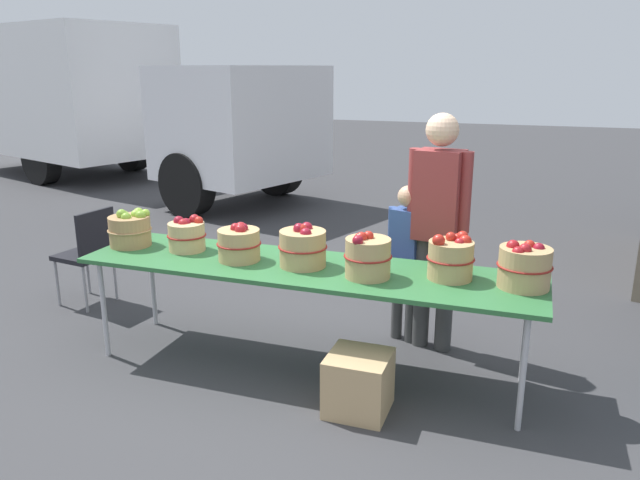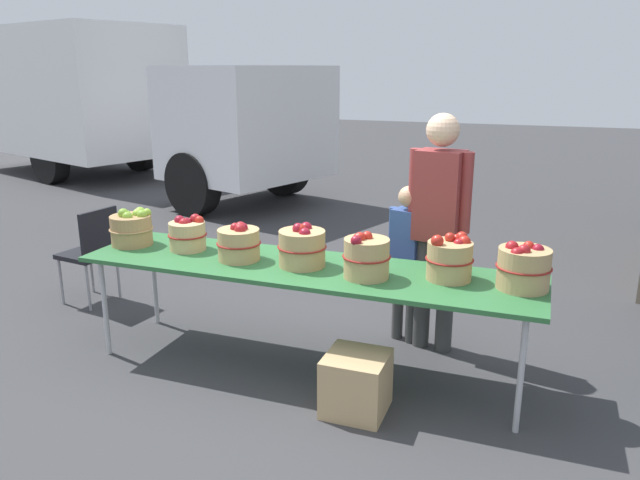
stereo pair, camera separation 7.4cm
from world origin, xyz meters
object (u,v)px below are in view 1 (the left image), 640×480
(apple_basket_red_4, at_px, (451,258))
(box_truck, at_px, (99,98))
(apple_basket_red_0, at_px, (187,235))
(child_customer, at_px, (406,251))
(market_table, at_px, (305,271))
(apple_basket_red_5, at_px, (524,266))
(vendor_adult, at_px, (438,215))
(folding_chair, at_px, (89,249))
(produce_crate, at_px, (359,383))
(apple_basket_red_1, at_px, (239,243))
(apple_basket_green_0, at_px, (130,229))
(apple_basket_red_2, at_px, (303,247))
(apple_basket_red_3, at_px, (367,257))

(apple_basket_red_4, bearing_deg, box_truck, 141.65)
(apple_basket_red_0, distance_m, child_customer, 1.61)
(market_table, distance_m, box_truck, 8.40)
(apple_basket_red_5, bearing_deg, vendor_adult, 136.78)
(market_table, height_order, box_truck, box_truck)
(folding_chair, bearing_deg, produce_crate, 79.40)
(apple_basket_red_1, relative_size, vendor_adult, 0.18)
(apple_basket_red_5, xyz_separation_m, box_truck, (-7.52, 5.62, 0.60))
(child_customer, bearing_deg, folding_chair, 22.82)
(apple_basket_red_4, bearing_deg, apple_basket_green_0, -178.80)
(apple_basket_green_0, relative_size, apple_basket_red_0, 1.14)
(apple_basket_red_1, distance_m, apple_basket_red_4, 1.42)
(apple_basket_red_1, relative_size, folding_chair, 0.36)
(apple_basket_red_0, bearing_deg, box_truck, 132.81)
(apple_basket_red_0, relative_size, box_truck, 0.04)
(apple_basket_green_0, relative_size, apple_basket_red_2, 0.98)
(apple_basket_red_0, xyz_separation_m, box_truck, (-5.21, 5.62, 0.62))
(child_customer, bearing_deg, market_table, 70.58)
(market_table, bearing_deg, apple_basket_red_1, -176.44)
(apple_basket_red_0, bearing_deg, apple_basket_red_2, -3.69)
(market_table, distance_m, apple_basket_red_5, 1.39)
(vendor_adult, xyz_separation_m, folding_chair, (-2.97, -0.14, -0.51))
(apple_basket_red_1, height_order, apple_basket_red_4, apple_basket_red_4)
(market_table, xyz_separation_m, apple_basket_green_0, (-1.39, 0.03, 0.16))
(apple_basket_red_3, height_order, produce_crate, apple_basket_red_3)
(apple_basket_red_1, relative_size, apple_basket_red_4, 1.02)
(produce_crate, bearing_deg, apple_basket_red_0, 161.97)
(market_table, bearing_deg, child_customer, 51.91)
(apple_basket_red_0, distance_m, apple_basket_red_5, 2.32)
(market_table, xyz_separation_m, apple_basket_red_3, (0.45, -0.07, 0.17))
(apple_basket_red_1, height_order, produce_crate, apple_basket_red_1)
(child_customer, height_order, folding_chair, child_customer)
(apple_basket_red_5, bearing_deg, market_table, -177.61)
(apple_basket_red_1, distance_m, apple_basket_red_5, 1.85)
(apple_basket_green_0, height_order, apple_basket_red_2, apple_basket_red_2)
(apple_basket_red_0, height_order, folding_chair, apple_basket_red_0)
(apple_basket_red_0, bearing_deg, apple_basket_green_0, -175.69)
(apple_basket_red_1, xyz_separation_m, folding_chair, (-1.73, 0.52, -0.36))
(apple_basket_red_2, bearing_deg, apple_basket_red_4, 4.40)
(apple_basket_red_2, distance_m, child_customer, 0.90)
(apple_basket_red_2, bearing_deg, apple_basket_red_1, -176.28)
(apple_basket_red_1, distance_m, apple_basket_red_3, 0.92)
(market_table, bearing_deg, apple_basket_red_3, -9.38)
(market_table, distance_m, apple_basket_red_0, 0.95)
(apple_basket_red_5, height_order, box_truck, box_truck)
(apple_basket_red_2, relative_size, folding_chair, 0.38)
(apple_basket_red_4, bearing_deg, produce_crate, -132.98)
(apple_basket_red_4, height_order, produce_crate, apple_basket_red_4)
(vendor_adult, distance_m, produce_crate, 1.36)
(apple_basket_red_0, bearing_deg, market_table, -3.66)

